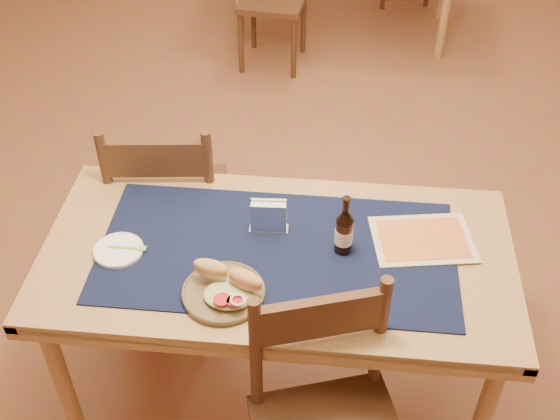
# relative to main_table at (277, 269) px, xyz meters

# --- Properties ---
(main_table) EXTENTS (1.60, 0.80, 0.75)m
(main_table) POSITION_rel_main_table_xyz_m (0.00, 0.00, 0.00)
(main_table) COLOR #A47E4D
(main_table) RESTS_ON ground
(placemat) EXTENTS (1.20, 0.60, 0.01)m
(placemat) POSITION_rel_main_table_xyz_m (0.00, 0.00, 0.09)
(placemat) COLOR #0F1637
(placemat) RESTS_ON main_table
(baseboard) EXTENTS (6.00, 7.00, 0.10)m
(baseboard) POSITION_rel_main_table_xyz_m (0.00, 0.80, -0.62)
(baseboard) COLOR #4E321B
(baseboard) RESTS_ON ground
(chair_main_far) EXTENTS (0.50, 0.50, 0.97)m
(chair_main_far) POSITION_rel_main_table_xyz_m (-0.50, 0.49, -0.16)
(chair_main_far) COLOR #4E321B
(chair_main_far) RESTS_ON ground
(sandwich_plate) EXTENTS (0.27, 0.26, 0.10)m
(sandwich_plate) POSITION_rel_main_table_xyz_m (-0.14, -0.21, 0.12)
(sandwich_plate) COLOR brown
(sandwich_plate) RESTS_ON placemat
(side_plate) EXTENTS (0.17, 0.17, 0.01)m
(side_plate) POSITION_rel_main_table_xyz_m (-0.53, -0.06, 0.10)
(side_plate) COLOR white
(side_plate) RESTS_ON placemat
(fork) EXTENTS (0.13, 0.02, 0.00)m
(fork) POSITION_rel_main_table_xyz_m (-0.49, -0.05, 0.10)
(fork) COLOR #88C069
(fork) RESTS_ON side_plate
(beer_bottle) EXTENTS (0.06, 0.06, 0.23)m
(beer_bottle) POSITION_rel_main_table_xyz_m (0.22, 0.02, 0.17)
(beer_bottle) COLOR #46220C
(beer_bottle) RESTS_ON placemat
(napkin_holder) EXTENTS (0.14, 0.05, 0.12)m
(napkin_holder) POSITION_rel_main_table_xyz_m (-0.04, 0.10, 0.14)
(napkin_holder) COLOR white
(napkin_holder) RESTS_ON placemat
(menu_card) EXTENTS (0.38, 0.30, 0.01)m
(menu_card) POSITION_rel_main_table_xyz_m (0.49, 0.10, 0.09)
(menu_card) COLOR beige
(menu_card) RESTS_ON placemat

